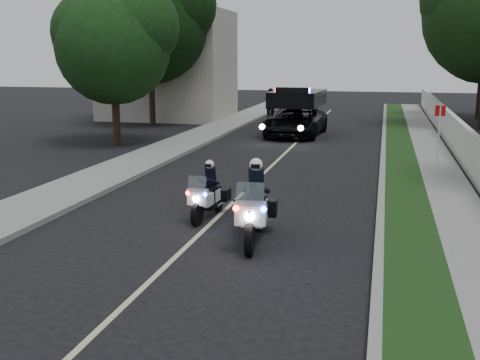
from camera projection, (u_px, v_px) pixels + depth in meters
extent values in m
plane|color=black|center=(174.00, 258.00, 11.97)|extent=(120.00, 120.00, 0.00)
cube|color=gray|center=(382.00, 172.00, 20.47)|extent=(0.20, 60.00, 0.15)
cube|color=#193814|center=(403.00, 173.00, 20.30)|extent=(1.20, 60.00, 0.16)
cube|color=gray|center=(442.00, 175.00, 20.00)|extent=(1.40, 60.00, 0.16)
cube|color=beige|center=(474.00, 157.00, 19.62)|extent=(0.22, 60.00, 1.50)
cube|color=gray|center=(165.00, 162.00, 22.41)|extent=(0.20, 60.00, 0.15)
cube|color=gray|center=(138.00, 161.00, 22.67)|extent=(2.00, 60.00, 0.16)
cube|color=#A8A396|center=(168.00, 65.00, 38.27)|extent=(8.00, 6.00, 7.00)
cube|color=#BFB78C|center=(269.00, 169.00, 21.45)|extent=(0.12, 50.00, 0.01)
imported|color=black|center=(296.00, 136.00, 30.39)|extent=(2.87, 5.76, 2.75)
imported|color=black|center=(270.00, 121.00, 37.22)|extent=(0.62, 1.72, 0.90)
imported|color=black|center=(270.00, 121.00, 37.22)|extent=(0.72, 0.51, 1.91)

